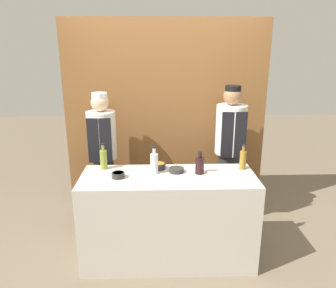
{
  "coord_description": "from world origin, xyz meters",
  "views": [
    {
      "loc": [
        -0.09,
        -2.89,
        2.1
      ],
      "look_at": [
        0.0,
        0.13,
        1.18
      ],
      "focal_mm": 35.0,
      "sensor_mm": 36.0,
      "label": 1
    }
  ],
  "objects_px": {
    "bottle_wine": "(200,165)",
    "bottle_oil": "(104,159)",
    "sauce_bowl_red": "(118,175)",
    "cutting_board": "(225,176)",
    "sauce_bowl_orange": "(159,166)",
    "bottle_vinegar": "(243,159)",
    "chef_right": "(230,151)",
    "chef_left": "(103,156)",
    "bottle_clear": "(154,163)",
    "sauce_bowl_brown": "(176,170)"
  },
  "relations": [
    {
      "from": "sauce_bowl_brown",
      "to": "bottle_vinegar",
      "type": "xyz_separation_m",
      "value": [
        0.67,
        0.07,
        0.08
      ]
    },
    {
      "from": "bottle_clear",
      "to": "bottle_oil",
      "type": "xyz_separation_m",
      "value": [
        -0.51,
        0.13,
        -0.0
      ]
    },
    {
      "from": "cutting_board",
      "to": "bottle_vinegar",
      "type": "bearing_deg",
      "value": 43.68
    },
    {
      "from": "cutting_board",
      "to": "bottle_vinegar",
      "type": "relative_size",
      "value": 1.22
    },
    {
      "from": "bottle_clear",
      "to": "bottle_wine",
      "type": "distance_m",
      "value": 0.44
    },
    {
      "from": "bottle_vinegar",
      "to": "bottle_clear",
      "type": "relative_size",
      "value": 0.95
    },
    {
      "from": "cutting_board",
      "to": "bottle_oil",
      "type": "height_order",
      "value": "bottle_oil"
    },
    {
      "from": "sauce_bowl_orange",
      "to": "bottle_wine",
      "type": "height_order",
      "value": "bottle_wine"
    },
    {
      "from": "bottle_oil",
      "to": "chef_right",
      "type": "height_order",
      "value": "chef_right"
    },
    {
      "from": "sauce_bowl_orange",
      "to": "chef_left",
      "type": "height_order",
      "value": "chef_left"
    },
    {
      "from": "sauce_bowl_orange",
      "to": "bottle_oil",
      "type": "distance_m",
      "value": 0.56
    },
    {
      "from": "sauce_bowl_orange",
      "to": "sauce_bowl_red",
      "type": "bearing_deg",
      "value": -150.21
    },
    {
      "from": "bottle_clear",
      "to": "chef_left",
      "type": "bearing_deg",
      "value": 133.85
    },
    {
      "from": "chef_left",
      "to": "bottle_vinegar",
      "type": "bearing_deg",
      "value": -19.9
    },
    {
      "from": "bottle_vinegar",
      "to": "chef_left",
      "type": "relative_size",
      "value": 0.16
    },
    {
      "from": "bottle_wine",
      "to": "bottle_oil",
      "type": "distance_m",
      "value": 0.96
    },
    {
      "from": "bottle_oil",
      "to": "chef_right",
      "type": "distance_m",
      "value": 1.46
    },
    {
      "from": "bottle_oil",
      "to": "chef_right",
      "type": "xyz_separation_m",
      "value": [
        1.38,
        0.49,
        -0.1
      ]
    },
    {
      "from": "sauce_bowl_orange",
      "to": "chef_right",
      "type": "relative_size",
      "value": 0.08
    },
    {
      "from": "bottle_oil",
      "to": "sauce_bowl_orange",
      "type": "bearing_deg",
      "value": -1.96
    },
    {
      "from": "bottle_vinegar",
      "to": "bottle_clear",
      "type": "bearing_deg",
      "value": -174.34
    },
    {
      "from": "bottle_vinegar",
      "to": "chef_right",
      "type": "xyz_separation_m",
      "value": [
        -0.02,
        0.54,
        -0.09
      ]
    },
    {
      "from": "sauce_bowl_orange",
      "to": "bottle_oil",
      "type": "bearing_deg",
      "value": 178.04
    },
    {
      "from": "sauce_bowl_orange",
      "to": "chef_left",
      "type": "relative_size",
      "value": 0.09
    },
    {
      "from": "cutting_board",
      "to": "bottle_clear",
      "type": "xyz_separation_m",
      "value": [
        -0.67,
        0.11,
        0.1
      ]
    },
    {
      "from": "sauce_bowl_red",
      "to": "bottle_vinegar",
      "type": "xyz_separation_m",
      "value": [
        1.22,
        0.19,
        0.07
      ]
    },
    {
      "from": "cutting_board",
      "to": "bottle_wine",
      "type": "relative_size",
      "value": 1.41
    },
    {
      "from": "sauce_bowl_orange",
      "to": "bottle_vinegar",
      "type": "distance_m",
      "value": 0.84
    },
    {
      "from": "bottle_vinegar",
      "to": "bottle_oil",
      "type": "bearing_deg",
      "value": 178.09
    },
    {
      "from": "sauce_bowl_red",
      "to": "cutting_board",
      "type": "distance_m",
      "value": 1.01
    },
    {
      "from": "sauce_bowl_red",
      "to": "bottle_clear",
      "type": "bearing_deg",
      "value": 16.97
    },
    {
      "from": "sauce_bowl_orange",
      "to": "sauce_bowl_red",
      "type": "relative_size",
      "value": 1.14
    },
    {
      "from": "sauce_bowl_orange",
      "to": "chef_right",
      "type": "bearing_deg",
      "value": 31.69
    },
    {
      "from": "bottle_clear",
      "to": "chef_left",
      "type": "relative_size",
      "value": 0.17
    },
    {
      "from": "sauce_bowl_brown",
      "to": "bottle_wine",
      "type": "distance_m",
      "value": 0.23
    },
    {
      "from": "bottle_wine",
      "to": "sauce_bowl_red",
      "type": "bearing_deg",
      "value": -174.03
    },
    {
      "from": "chef_right",
      "to": "sauce_bowl_orange",
      "type": "bearing_deg",
      "value": -148.31
    },
    {
      "from": "chef_right",
      "to": "bottle_oil",
      "type": "bearing_deg",
      "value": -160.37
    },
    {
      "from": "sauce_bowl_red",
      "to": "bottle_wine",
      "type": "height_order",
      "value": "bottle_wine"
    },
    {
      "from": "bottle_vinegar",
      "to": "bottle_clear",
      "type": "distance_m",
      "value": 0.89
    },
    {
      "from": "bottle_wine",
      "to": "bottle_oil",
      "type": "xyz_separation_m",
      "value": [
        -0.95,
        0.16,
        0.02
      ]
    },
    {
      "from": "sauce_bowl_orange",
      "to": "bottle_oil",
      "type": "xyz_separation_m",
      "value": [
        -0.55,
        0.02,
        0.07
      ]
    },
    {
      "from": "chef_left",
      "to": "bottle_wine",
      "type": "bearing_deg",
      "value": -31.92
    },
    {
      "from": "bottle_clear",
      "to": "bottle_wine",
      "type": "relative_size",
      "value": 1.22
    },
    {
      "from": "sauce_bowl_red",
      "to": "bottle_oil",
      "type": "xyz_separation_m",
      "value": [
        -0.17,
        0.24,
        0.08
      ]
    },
    {
      "from": "sauce_bowl_brown",
      "to": "cutting_board",
      "type": "height_order",
      "value": "sauce_bowl_brown"
    },
    {
      "from": "sauce_bowl_orange",
      "to": "chef_left",
      "type": "bearing_deg",
      "value": 141.61
    },
    {
      "from": "sauce_bowl_orange",
      "to": "sauce_bowl_red",
      "type": "height_order",
      "value": "sauce_bowl_orange"
    },
    {
      "from": "sauce_bowl_red",
      "to": "chef_right",
      "type": "height_order",
      "value": "chef_right"
    },
    {
      "from": "bottle_wine",
      "to": "sauce_bowl_brown",
      "type": "bearing_deg",
      "value": 169.0
    }
  ]
}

